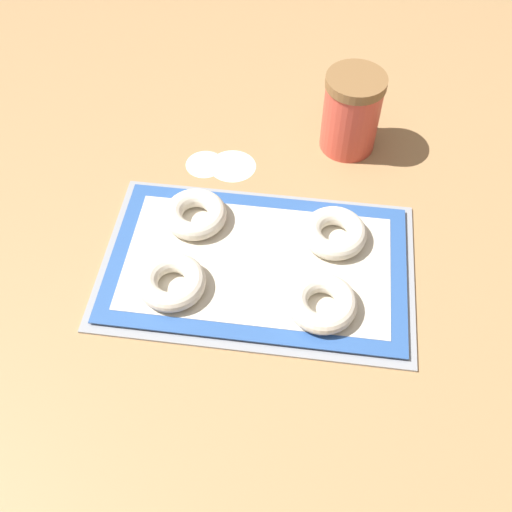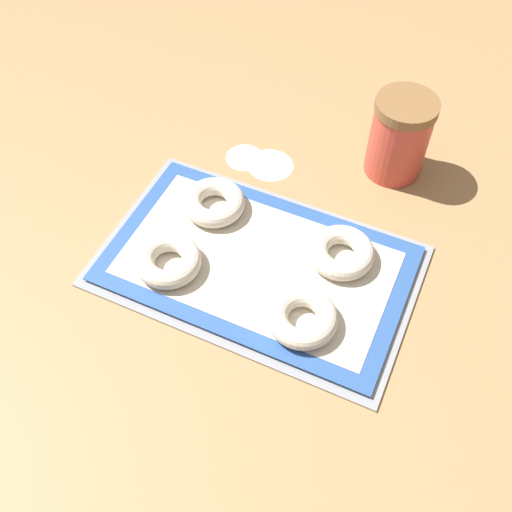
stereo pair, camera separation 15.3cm
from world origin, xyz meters
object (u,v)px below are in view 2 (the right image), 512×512
object	(u,v)px
baking_tray	(256,265)
bagel_front_left	(168,261)
bagel_front_right	(302,318)
bagel_back_right	(341,253)
bagel_back_left	(214,202)
flour_canister	(399,137)

from	to	relation	value
baking_tray	bagel_front_left	bearing A→B (deg)	-151.63
bagel_front_right	bagel_back_right	size ratio (longest dim) A/B	1.00
baking_tray	bagel_front_left	world-z (taller)	bagel_front_left
bagel_back_right	bagel_front_left	bearing A→B (deg)	-152.08
bagel_front_left	bagel_back_right	size ratio (longest dim) A/B	1.00
bagel_front_left	baking_tray	bearing A→B (deg)	28.37
baking_tray	bagel_front_left	size ratio (longest dim) A/B	4.75
baking_tray	bagel_front_left	xyz separation A→B (m)	(-0.11, -0.06, 0.02)
bagel_front_right	bagel_back_left	distance (m)	0.24
bagel_back_left	bagel_front_left	bearing A→B (deg)	-94.12
baking_tray	bagel_front_left	distance (m)	0.13
bagel_front_right	bagel_back_left	world-z (taller)	same
bagel_front_left	bagel_back_left	xyz separation A→B (m)	(0.01, 0.13, 0.00)
baking_tray	bagel_front_right	size ratio (longest dim) A/B	4.75
bagel_front_left	bagel_back_left	distance (m)	0.13
bagel_front_right	bagel_back_left	size ratio (longest dim) A/B	1.00
bagel_front_right	baking_tray	bearing A→B (deg)	145.75
bagel_back_left	flour_canister	xyz separation A→B (m)	(0.22, 0.21, 0.04)
baking_tray	bagel_front_right	distance (m)	0.12
bagel_front_left	flour_canister	size ratio (longest dim) A/B	0.69
baking_tray	bagel_back_left	bearing A→B (deg)	146.83
baking_tray	flour_canister	size ratio (longest dim) A/B	3.28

